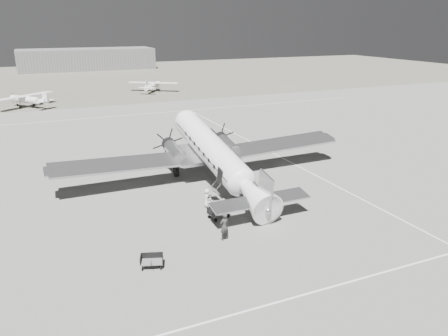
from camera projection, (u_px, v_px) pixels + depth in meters
ground at (214, 204)px, 36.62m from camera, size 260.00×260.00×0.00m
taxi_line_near at (310, 293)px, 24.46m from camera, size 60.00×0.15×0.01m
taxi_line_right at (331, 183)px, 41.21m from camera, size 0.15×80.00×0.01m
taxi_line_horizon at (121, 116)px, 71.36m from camera, size 90.00×0.15×0.01m
grass_infield at (81, 79)px, 119.12m from camera, size 260.00×90.00×0.01m
hangar_main at (87, 59)px, 141.70m from camera, size 42.00×14.00×6.60m
dc3_airliner at (215, 156)px, 40.18m from camera, size 29.59×20.69×5.60m
light_plane_left at (27, 101)px, 77.86m from camera, size 15.26×14.96×2.46m
light_plane_right at (153, 86)px, 95.87m from camera, size 14.44×13.79×2.34m
baggage_cart_near at (219, 212)px, 33.77m from camera, size 1.93×1.60×0.94m
baggage_cart_far at (152, 261)px, 26.92m from camera, size 1.71×1.44×0.83m
ground_crew at (224, 226)px, 30.22m from camera, size 0.85×0.70×2.02m
ramp_agent at (210, 201)px, 35.17m from camera, size 0.73×0.85×1.50m
passenger at (207, 198)px, 35.72m from camera, size 0.52×0.78×1.57m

